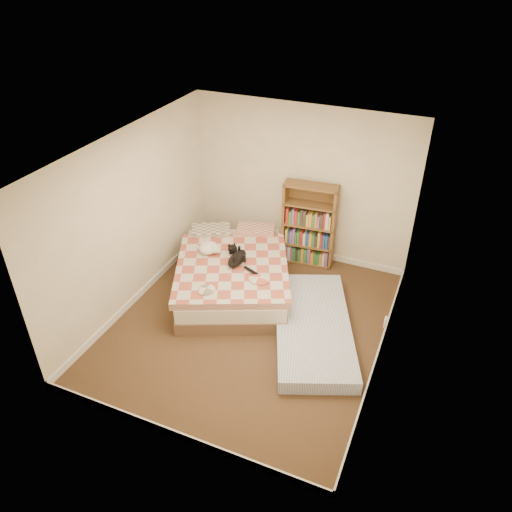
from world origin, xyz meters
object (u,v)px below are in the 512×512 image
at_px(floor_mattress, 313,327).
at_px(black_cat, 238,257).
at_px(bed, 234,272).
at_px(bookshelf, 309,233).
at_px(white_dog, 209,248).

height_order(floor_mattress, black_cat, black_cat).
height_order(bed, black_cat, black_cat).
height_order(bed, bookshelf, bookshelf).
bearing_deg(bed, black_cat, -50.96).
distance_m(bookshelf, floor_mattress, 1.81).
height_order(bookshelf, white_dog, bookshelf).
bearing_deg(black_cat, white_dog, 134.32).
distance_m(bookshelf, white_dog, 1.64).
bearing_deg(white_dog, black_cat, -41.86).
distance_m(bookshelf, black_cat, 1.36).
bearing_deg(black_cat, bed, 112.19).
relative_size(bed, white_dog, 6.25).
relative_size(black_cat, white_dog, 1.80).
bearing_deg(floor_mattress, black_cat, 137.84).
xyz_separation_m(bed, black_cat, (0.11, -0.06, 0.33)).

